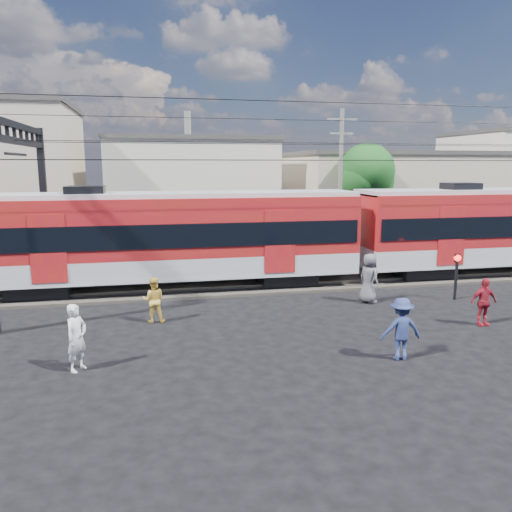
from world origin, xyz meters
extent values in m
plane|color=black|center=(0.00, 0.00, 0.00)|extent=(120.00, 120.00, 0.00)
cube|color=#2D2823|center=(0.00, 8.00, 0.06)|extent=(70.00, 3.40, 0.12)
cube|color=#59544C|center=(0.00, 7.25, 0.18)|extent=(70.00, 0.12, 0.12)
cube|color=#59544C|center=(0.00, 8.75, 0.18)|extent=(70.00, 0.12, 0.12)
cube|color=black|center=(-9.46, 8.00, 0.35)|extent=(2.40, 2.20, 0.70)
cube|color=black|center=(0.78, 8.00, 0.35)|extent=(2.40, 2.20, 0.70)
cube|color=#A1A4A9|center=(-4.34, 8.00, 1.15)|extent=(16.00, 3.00, 0.90)
cube|color=maroon|center=(-4.34, 8.00, 2.80)|extent=(16.00, 3.00, 2.40)
cube|color=black|center=(-4.34, 8.00, 2.55)|extent=(15.68, 3.08, 0.95)
cube|color=#A1A4A9|center=(-4.34, 8.00, 4.05)|extent=(16.00, 2.60, 0.25)
cube|color=black|center=(7.34, 8.00, 0.35)|extent=(2.40, 2.20, 0.70)
cube|color=black|center=(-10.00, 12.50, 3.50)|extent=(0.30, 0.30, 7.00)
cube|color=black|center=(-10.00, 8.00, 6.80)|extent=(0.25, 9.30, 0.25)
cube|color=black|center=(-10.00, 8.00, 6.20)|extent=(0.25, 9.30, 0.25)
cylinder|color=black|center=(0.00, 7.30, 5.50)|extent=(70.00, 0.03, 0.03)
cylinder|color=black|center=(0.00, 8.70, 5.50)|extent=(70.00, 0.03, 0.03)
cylinder|color=black|center=(0.00, 7.30, 6.20)|extent=(70.00, 0.03, 0.03)
cylinder|color=black|center=(0.00, 8.70, 6.20)|extent=(70.00, 0.03, 0.03)
cylinder|color=black|center=(0.00, 4.50, 7.50)|extent=(70.00, 0.03, 0.03)
cylinder|color=black|center=(0.00, 11.50, 7.50)|extent=(70.00, 0.03, 0.03)
cube|color=beige|center=(-2.00, 27.00, 3.50)|extent=(12.00, 12.00, 7.00)
cube|color=#3F3D3A|center=(-2.00, 27.00, 7.15)|extent=(12.24, 12.24, 0.30)
cube|color=#B9A58D|center=(14.00, 24.00, 3.00)|extent=(16.00, 10.00, 6.00)
cube|color=#3F3D3A|center=(14.00, 24.00, 6.15)|extent=(16.32, 10.20, 0.30)
cube|color=beige|center=(28.00, 28.00, 4.00)|extent=(10.00, 10.00, 8.00)
cylinder|color=slate|center=(6.00, 15.00, 4.25)|extent=(0.24, 0.24, 8.50)
cube|color=slate|center=(6.00, 15.00, 7.90)|extent=(1.80, 0.12, 0.12)
cube|color=slate|center=(6.00, 15.00, 7.10)|extent=(1.40, 0.12, 0.12)
cylinder|color=#382619|center=(9.00, 18.00, 1.96)|extent=(0.36, 0.36, 3.92)
sphere|color=#164E1A|center=(9.00, 18.00, 4.90)|extent=(3.64, 3.64, 3.64)
sphere|color=#164E1A|center=(9.60, 18.30, 4.20)|extent=(2.80, 2.80, 2.80)
imported|color=silver|center=(-6.99, -0.06, 0.89)|extent=(0.72, 0.78, 1.78)
imported|color=gold|center=(-5.02, 3.71, 0.78)|extent=(0.81, 0.65, 1.57)
imported|color=navy|center=(1.61, -1.09, 0.87)|extent=(1.17, 0.73, 1.74)
imported|color=maroon|center=(5.75, 1.07, 0.81)|extent=(0.96, 0.42, 1.62)
imported|color=#515157|center=(3.20, 4.50, 0.97)|extent=(0.92, 1.11, 1.94)
cylinder|color=black|center=(6.77, 4.19, 0.87)|extent=(0.12, 0.12, 1.74)
sphere|color=#FF140C|center=(6.77, 4.19, 1.69)|extent=(0.27, 0.27, 0.27)
cube|color=black|center=(6.77, 4.19, 1.69)|extent=(0.24, 0.06, 0.34)
camera|label=1|loc=(-4.96, -13.07, 5.29)|focal=35.00mm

